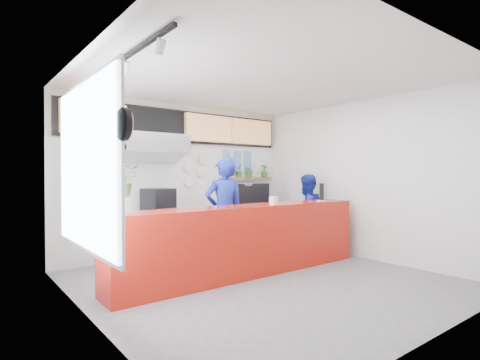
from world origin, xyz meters
TOP-DOWN VIEW (x-y plane):
  - floor at (0.00, 0.00)m, footprint 5.00×5.00m
  - ceiling at (0.00, 0.00)m, footprint 5.00×5.00m
  - wall_back at (0.00, 2.50)m, footprint 5.00×0.00m
  - wall_left at (-2.50, 0.00)m, footprint 0.00×5.00m
  - wall_right at (2.50, 0.00)m, footprint 0.00×5.00m
  - service_counter at (0.00, 0.40)m, footprint 4.50×0.60m
  - cream_band at (0.00, 2.49)m, footprint 5.00×0.02m
  - prep_bench at (-0.80, 2.20)m, footprint 1.80×0.60m
  - panini_oven at (-0.66, 2.20)m, footprint 0.57×0.57m
  - extraction_hood at (-0.80, 2.15)m, footprint 1.20×0.70m
  - hood_lip at (-0.80, 2.15)m, footprint 1.20×0.69m
  - right_bench at (1.50, 2.20)m, footprint 1.80×0.60m
  - espresso_machine at (1.48, 2.20)m, footprint 0.83×0.64m
  - espresso_tray at (1.48, 2.20)m, footprint 0.75×0.61m
  - herb_shelf at (1.60, 2.40)m, footprint 1.40×0.18m
  - menu_board_far_left at (-1.75, 2.38)m, footprint 1.10×0.10m
  - menu_board_mid_left at (-0.59, 2.38)m, footprint 1.10×0.10m
  - menu_board_mid_right at (0.57, 2.38)m, footprint 1.10×0.10m
  - menu_board_far_right at (1.73, 2.38)m, footprint 1.10×0.10m
  - soffit at (0.00, 2.46)m, footprint 4.80×0.04m
  - window_pane at (-2.47, 0.30)m, footprint 0.04×2.20m
  - window_frame at (-2.45, 0.30)m, footprint 0.03×2.30m
  - wall_clock_rim at (-2.46, -0.90)m, footprint 0.05×0.30m
  - wall_clock_face at (-2.43, -0.90)m, footprint 0.02×0.26m
  - track_rail at (-2.10, 0.00)m, footprint 0.05×2.40m
  - dec_plate_a at (0.15, 2.47)m, footprint 0.24×0.03m
  - dec_plate_b at (0.45, 2.47)m, footprint 0.24×0.03m
  - dec_plate_c at (0.15, 2.47)m, footprint 0.24×0.03m
  - dec_plate_d at (0.50, 2.47)m, footprint 0.24×0.03m
  - photo_frame_a at (1.10, 2.48)m, footprint 0.20×0.02m
  - photo_frame_b at (1.40, 2.48)m, footprint 0.20×0.02m
  - photo_frame_c at (1.70, 2.48)m, footprint 0.20×0.02m
  - photo_frame_d at (1.10, 2.48)m, footprint 0.20×0.02m
  - photo_frame_e at (1.40, 2.48)m, footprint 0.20×0.02m
  - photo_frame_f at (1.70, 2.48)m, footprint 0.20×0.02m
  - staff_center at (0.00, 1.02)m, footprint 0.77×0.60m
  - staff_right at (2.02, 0.97)m, footprint 0.81×0.65m
  - herb_a at (1.04, 2.40)m, footprint 0.18×0.15m
  - herb_b at (1.39, 2.40)m, footprint 0.22×0.20m
  - herb_c at (1.68, 2.40)m, footprint 0.33×0.31m
  - herb_d at (2.14, 2.40)m, footprint 0.17×0.16m
  - glass_vase at (-2.01, 0.33)m, footprint 0.26×0.26m
  - basil_vase at (-2.01, 0.33)m, footprint 0.36×0.32m
  - napkin_holder at (0.50, 0.31)m, footprint 0.17×0.14m
  - white_plate at (1.73, 0.33)m, footprint 0.22×0.22m
  - pepper_mill at (1.73, 0.33)m, footprint 0.09×0.09m

SIDE VIEW (x-z plane):
  - floor at x=0.00m, z-range 0.00..0.00m
  - prep_bench at x=-0.80m, z-range 0.00..0.90m
  - right_bench at x=1.50m, z-range 0.00..0.90m
  - service_counter at x=0.00m, z-range 0.00..1.10m
  - staff_right at x=2.02m, z-range 0.00..1.59m
  - staff_center at x=0.00m, z-range 0.00..1.88m
  - white_plate at x=1.73m, z-range 1.10..1.11m
  - panini_oven at x=-0.66m, z-range 0.90..1.33m
  - espresso_machine at x=1.48m, z-range 0.90..1.39m
  - napkin_holder at x=0.50m, z-range 1.10..1.23m
  - glass_vase at x=-2.01m, z-range 1.10..1.35m
  - pepper_mill at x=1.73m, z-range 1.11..1.43m
  - espresso_tray at x=1.48m, z-range 1.35..1.41m
  - dec_plate_c at x=0.15m, z-range 1.33..1.57m
  - wall_back at x=0.00m, z-range -1.00..4.00m
  - wall_left at x=-2.50m, z-range -1.00..4.00m
  - wall_right at x=2.50m, z-range -1.00..4.00m
  - herb_shelf at x=1.60m, z-range 1.48..1.52m
  - basil_vase at x=-2.01m, z-range 1.32..1.71m
  - dec_plate_b at x=0.45m, z-range 1.53..1.77m
  - herb_a at x=1.04m, z-range 1.52..1.81m
  - herb_d at x=2.14m, z-range 1.52..1.82m
  - herb_c at x=1.68m, z-range 1.52..1.82m
  - herb_b at x=1.39m, z-range 1.52..1.84m
  - window_pane at x=-2.47m, z-range 0.75..2.65m
  - window_frame at x=-2.45m, z-range 0.70..2.70m
  - dec_plate_a at x=0.15m, z-range 1.63..1.87m
  - photo_frame_d at x=1.10m, z-range 1.62..1.88m
  - photo_frame_e at x=1.40m, z-range 1.62..1.88m
  - photo_frame_f at x=1.70m, z-range 1.62..1.88m
  - dec_plate_d at x=0.50m, z-range 1.78..2.02m
  - hood_lip at x=-0.80m, z-range 1.79..2.11m
  - photo_frame_a at x=1.10m, z-range 1.88..2.12m
  - photo_frame_b at x=1.40m, z-range 1.88..2.12m
  - photo_frame_c at x=1.70m, z-range 1.88..2.12m
  - wall_clock_rim at x=-2.46m, z-range 1.90..2.20m
  - wall_clock_face at x=-2.43m, z-range 1.92..2.18m
  - extraction_hood at x=-0.80m, z-range 1.98..2.32m
  - menu_board_far_left at x=-1.75m, z-range 2.27..2.82m
  - menu_board_mid_left at x=-0.59m, z-range 2.27..2.82m
  - menu_board_mid_right at x=0.57m, z-range 2.27..2.82m
  - menu_board_far_right at x=1.73m, z-range 2.27..2.82m
  - soffit at x=0.00m, z-range 2.22..2.88m
  - cream_band at x=0.00m, z-range 2.20..3.00m
  - track_rail at x=-2.10m, z-range 2.92..2.96m
  - ceiling at x=0.00m, z-range 3.00..3.00m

